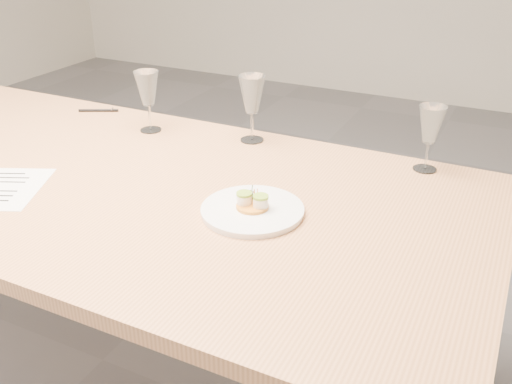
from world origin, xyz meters
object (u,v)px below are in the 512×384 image
at_px(recipe_sheet, 3,188).
at_px(dinner_plate, 253,209).
at_px(ballpoint_pen, 99,110).
at_px(wine_glass_0, 147,90).
at_px(wine_glass_2, 431,126).
at_px(wine_glass_1, 252,96).
at_px(dining_table, 75,186).

bearing_deg(recipe_sheet, dinner_plate, -9.74).
xyz_separation_m(recipe_sheet, ballpoint_pen, (-0.19, 0.62, 0.00)).
height_order(wine_glass_0, wine_glass_2, wine_glass_0).
bearing_deg(wine_glass_1, wine_glass_0, -168.72).
height_order(recipe_sheet, wine_glass_0, wine_glass_0).
xyz_separation_m(ballpoint_pen, wine_glass_0, (0.29, -0.08, 0.14)).
xyz_separation_m(dining_table, ballpoint_pen, (-0.25, 0.42, 0.07)).
height_order(ballpoint_pen, wine_glass_0, wine_glass_0).
distance_m(dining_table, ballpoint_pen, 0.49).
height_order(wine_glass_0, wine_glass_1, wine_glass_1).
distance_m(dining_table, wine_glass_0, 0.40).
xyz_separation_m(ballpoint_pen, wine_glass_1, (0.64, -0.01, 0.14)).
xyz_separation_m(dinner_plate, wine_glass_2, (0.33, 0.45, 0.12)).
bearing_deg(wine_glass_1, wine_glass_2, 1.70).
relative_size(wine_glass_1, wine_glass_2, 1.12).
distance_m(recipe_sheet, wine_glass_1, 0.77).
bearing_deg(wine_glass_0, ballpoint_pen, 165.08).
xyz_separation_m(recipe_sheet, wine_glass_0, (0.10, 0.54, 0.14)).
distance_m(dinner_plate, wine_glass_2, 0.57).
bearing_deg(wine_glass_1, dining_table, -133.21).
distance_m(ballpoint_pen, wine_glass_0, 0.33).
bearing_deg(ballpoint_pen, dining_table, -85.96).
relative_size(dinner_plate, recipe_sheet, 0.81).
height_order(ballpoint_pen, wine_glass_1, wine_glass_1).
bearing_deg(ballpoint_pen, dinner_plate, -54.32).
bearing_deg(ballpoint_pen, wine_glass_0, -41.82).
bearing_deg(wine_glass_2, recipe_sheet, -147.82).
bearing_deg(recipe_sheet, wine_glass_2, 7.91).
relative_size(recipe_sheet, wine_glass_2, 1.65).
relative_size(dinner_plate, ballpoint_pen, 1.91).
xyz_separation_m(ballpoint_pen, wine_glass_2, (1.18, 0.01, 0.13)).
bearing_deg(wine_glass_1, dinner_plate, -63.28).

